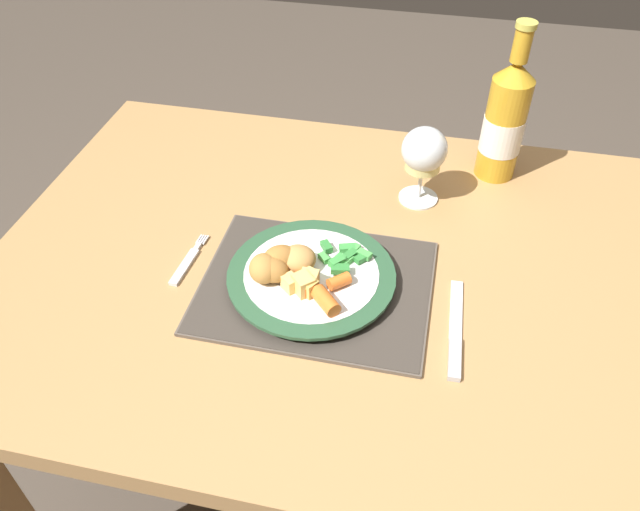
{
  "coord_description": "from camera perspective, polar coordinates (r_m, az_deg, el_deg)",
  "views": [
    {
      "loc": [
        0.12,
        -0.72,
        1.42
      ],
      "look_at": [
        -0.03,
        -0.04,
        0.78
      ],
      "focal_mm": 35.0,
      "sensor_mm": 36.0,
      "label": 1
    }
  ],
  "objects": [
    {
      "name": "ground_plane",
      "position": [
        1.6,
        1.33,
        -20.37
      ],
      "size": [
        6.0,
        6.0,
        0.0
      ],
      "primitive_type": "plane",
      "color": "#4C4238"
    },
    {
      "name": "dining_table",
      "position": [
        1.07,
        1.86,
        -4.6
      ],
      "size": [
        1.13,
        0.83,
        0.74
      ],
      "color": "#AD7F4C",
      "rests_on": "ground"
    },
    {
      "name": "placemat",
      "position": [
        0.95,
        -0.38,
        -2.81
      ],
      "size": [
        0.35,
        0.28,
        0.01
      ],
      "color": "brown",
      "rests_on": "dining_table"
    },
    {
      "name": "dinner_plate",
      "position": [
        0.95,
        -0.79,
        -1.98
      ],
      "size": [
        0.26,
        0.26,
        0.02
      ],
      "color": "white",
      "rests_on": "placemat"
    },
    {
      "name": "breaded_croquettes",
      "position": [
        0.93,
        -3.73,
        -0.72
      ],
      "size": [
        0.1,
        0.09,
        0.04
      ],
      "color": "tan",
      "rests_on": "dinner_plate"
    },
    {
      "name": "green_beans_pile",
      "position": [
        0.96,
        2.16,
        -0.2
      ],
      "size": [
        0.09,
        0.08,
        0.02
      ],
      "color": "#4CA84C",
      "rests_on": "dinner_plate"
    },
    {
      "name": "glazed_carrots",
      "position": [
        0.9,
        0.18,
        -3.21
      ],
      "size": [
        0.09,
        0.09,
        0.02
      ],
      "color": "orange",
      "rests_on": "dinner_plate"
    },
    {
      "name": "fork",
      "position": [
        1.01,
        -12.05,
        -0.65
      ],
      "size": [
        0.02,
        0.12,
        0.01
      ],
      "color": "silver",
      "rests_on": "dining_table"
    },
    {
      "name": "table_knife",
      "position": [
        0.91,
        12.27,
        -7.22
      ],
      "size": [
        0.02,
        0.19,
        0.01
      ],
      "color": "silver",
      "rests_on": "dining_table"
    },
    {
      "name": "wine_glass",
      "position": [
        1.09,
        9.48,
        9.2
      ],
      "size": [
        0.08,
        0.08,
        0.14
      ],
      "color": "silver",
      "rests_on": "dining_table"
    },
    {
      "name": "bottle",
      "position": [
        1.18,
        16.54,
        11.71
      ],
      "size": [
        0.07,
        0.07,
        0.29
      ],
      "color": "gold",
      "rests_on": "dining_table"
    },
    {
      "name": "roast_potatoes",
      "position": [
        0.91,
        -1.46,
        -2.48
      ],
      "size": [
        0.06,
        0.05,
        0.03
      ],
      "color": "#E5BC66",
      "rests_on": "dinner_plate"
    }
  ]
}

